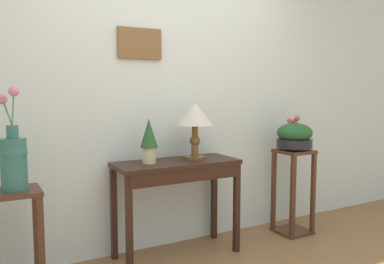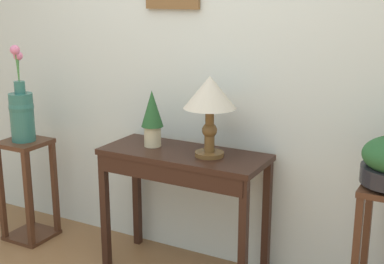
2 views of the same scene
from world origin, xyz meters
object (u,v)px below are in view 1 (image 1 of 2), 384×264
object	(u,v)px
flower_vase_tall_left	(13,157)
potted_plant_on_console	(149,139)
planter_bowl_wide_right	(294,136)
pedestal_stand_left	(18,245)
pedestal_stand_right	(293,192)
table_lamp	(195,118)
console_table	(178,177)

from	to	relation	value
flower_vase_tall_left	potted_plant_on_console	bearing A→B (deg)	7.12
potted_plant_on_console	planter_bowl_wide_right	xyz separation A→B (m)	(1.43, -0.08, -0.05)
planter_bowl_wide_right	potted_plant_on_console	bearing A→B (deg)	176.62
potted_plant_on_console	flower_vase_tall_left	bearing A→B (deg)	-172.88
pedestal_stand_left	flower_vase_tall_left	xyz separation A→B (m)	(-0.00, 0.00, 0.58)
pedestal_stand_right	table_lamp	bearing A→B (deg)	176.15
planter_bowl_wide_right	pedestal_stand_left	bearing A→B (deg)	-179.10
pedestal_stand_left	potted_plant_on_console	bearing A→B (deg)	7.17
table_lamp	potted_plant_on_console	size ratio (longest dim) A/B	1.34
pedestal_stand_left	pedestal_stand_right	distance (m)	2.41
potted_plant_on_console	flower_vase_tall_left	world-z (taller)	flower_vase_tall_left
console_table	potted_plant_on_console	world-z (taller)	potted_plant_on_console
console_table	table_lamp	distance (m)	0.50
flower_vase_tall_left	pedestal_stand_right	xyz separation A→B (m)	(2.41, 0.04, -0.54)
pedestal_stand_right	planter_bowl_wide_right	size ratio (longest dim) A/B	2.44
flower_vase_tall_left	pedestal_stand_right	size ratio (longest dim) A/B	0.82
flower_vase_tall_left	planter_bowl_wide_right	world-z (taller)	flower_vase_tall_left
table_lamp	potted_plant_on_console	world-z (taller)	table_lamp
console_table	pedestal_stand_left	world-z (taller)	console_table
table_lamp	flower_vase_tall_left	xyz separation A→B (m)	(-1.38, -0.11, -0.20)
console_table	pedestal_stand_left	distance (m)	1.24
flower_vase_tall_left	pedestal_stand_right	bearing A→B (deg)	0.88
table_lamp	pedestal_stand_right	xyz separation A→B (m)	(1.03, -0.07, -0.73)
table_lamp	planter_bowl_wide_right	distance (m)	1.06
table_lamp	pedestal_stand_left	distance (m)	1.58
pedestal_stand_left	flower_vase_tall_left	world-z (taller)	flower_vase_tall_left
console_table	pedestal_stand_right	bearing A→B (deg)	-2.23
flower_vase_tall_left	planter_bowl_wide_right	size ratio (longest dim) A/B	1.99
potted_plant_on_console	pedestal_stand_right	size ratio (longest dim) A/B	0.44
console_table	pedestal_stand_left	bearing A→B (deg)	-175.99
pedestal_stand_left	planter_bowl_wide_right	world-z (taller)	planter_bowl_wide_right
console_table	planter_bowl_wide_right	distance (m)	1.24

